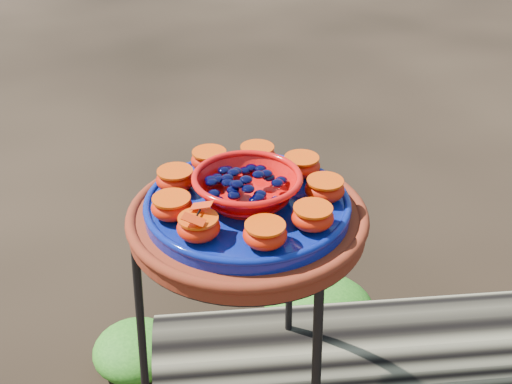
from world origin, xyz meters
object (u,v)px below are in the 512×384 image
at_px(plant_stand, 249,372).
at_px(red_bowl, 247,188).
at_px(cobalt_plate, 247,207).
at_px(terracotta_saucer, 247,220).
at_px(driftwood_log, 472,353).

relative_size(plant_stand, red_bowl, 4.03).
bearing_deg(cobalt_plate, terracotta_saucer, 0.00).
bearing_deg(terracotta_saucer, red_bowl, 0.00).
relative_size(plant_stand, driftwood_log, 0.45).
height_order(plant_stand, red_bowl, red_bowl).
bearing_deg(red_bowl, driftwood_log, 49.95).
height_order(cobalt_plate, red_bowl, red_bowl).
bearing_deg(plant_stand, red_bowl, 0.00).
xyz_separation_m(red_bowl, driftwood_log, (0.40, 0.47, -0.63)).
height_order(cobalt_plate, driftwood_log, cobalt_plate).
relative_size(plant_stand, cobalt_plate, 2.02).
relative_size(cobalt_plate, driftwood_log, 0.22).
xyz_separation_m(plant_stand, terracotta_saucer, (0.00, 0.00, 0.37)).
bearing_deg(terracotta_saucer, driftwood_log, 49.95).
xyz_separation_m(plant_stand, driftwood_log, (0.40, 0.47, -0.20)).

